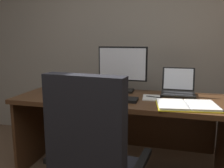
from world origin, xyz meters
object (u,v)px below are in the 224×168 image
Objects in this scene: reading_stand_with_book at (82,82)px; notepad at (151,98)px; desk at (122,115)px; pen at (154,97)px; coffee_mug at (48,86)px; open_binder at (187,105)px; keyboard at (113,99)px; laptop at (178,89)px; computer_mouse at (81,96)px; monitor at (122,69)px.

notepad is (0.77, -0.27, -0.06)m from reading_stand_with_book.
desk is 13.52× the size of pen.
open_binder is at bearing -11.08° from coffee_mug.
open_binder is at bearing -4.72° from keyboard.
open_binder is (0.06, -0.42, -0.04)m from laptop.
keyboard is (-0.03, -0.21, 0.21)m from desk.
coffee_mug is at bearing 163.97° from keyboard.
open_binder is 0.34m from pen.
laptop is 2.22× the size of pen.
reading_stand_with_book is at bearing 110.47° from computer_mouse.
monitor is 0.49m from reading_stand_with_book.
desk is at bearing 168.01° from notepad.
laptop is 1.48× the size of notepad.
laptop is at bearing 46.45° from pen.
computer_mouse reaches higher than keyboard.
coffee_mug is (-1.08, 0.06, 0.03)m from pen.
reading_stand_with_book reaches higher than notepad.
computer_mouse is at bearing -166.48° from pen.
monitor reaches higher than reading_stand_with_book.
computer_mouse is 0.50m from coffee_mug.
monitor is 4.71× the size of computer_mouse.
monitor is at bearing 147.41° from pen.
monitor is at bearing 90.00° from keyboard.
laptop is at bearing 23.83° from computer_mouse.
computer_mouse is at bearing 168.38° from open_binder.
laptop is 2.99× the size of computer_mouse.
monitor is at bearing 145.78° from notepad.
computer_mouse is at bearing -69.53° from reading_stand_with_book.
laptop is at bearing 43.83° from notepad.
computer_mouse is 0.74× the size of pen.
coffee_mug reaches higher than open_binder.
pen is (0.02, 0.00, 0.01)m from notepad.
pen is (0.30, -0.06, 0.21)m from desk.
open_binder is 1.38m from coffee_mug.
open_binder reaches higher than desk.
keyboard is at bearing -154.05° from notepad.
computer_mouse is (-0.84, -0.37, -0.03)m from laptop.
keyboard is 4.04× the size of computer_mouse.
coffee_mug reaches higher than keyboard.
pen is 1.52× the size of coffee_mug.
desk is 4.51× the size of keyboard.
desk is at bearing 32.37° from computer_mouse.
notepad is (0.31, -0.21, -0.22)m from monitor.
monitor is at bearing 137.11° from open_binder.
open_binder is 3.59× the size of pen.
computer_mouse is at bearing -156.17° from laptop.
keyboard is at bearing 0.00° from computer_mouse.
pen is 1.08m from coffee_mug.
monitor reaches higher than desk.
desk is 18.20× the size of computer_mouse.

